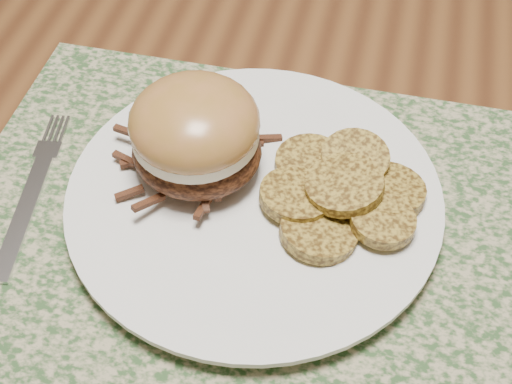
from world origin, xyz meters
TOP-DOWN VIEW (x-y plane):
  - dining_table at (0.00, 0.00)m, footprint 1.50×0.90m
  - placemat at (-0.18, -0.25)m, footprint 0.45×0.33m
  - dinner_plate at (-0.18, -0.24)m, footprint 0.26×0.26m
  - pork_sandwich at (-0.23, -0.22)m, footprint 0.13×0.12m
  - roasted_potatoes at (-0.12, -0.23)m, footprint 0.14×0.14m
  - fork at (-0.35, -0.26)m, footprint 0.04×0.17m

SIDE VIEW (x-z plane):
  - dining_table at x=0.00m, z-range 0.30..1.05m
  - placemat at x=-0.18m, z-range 0.75..0.75m
  - fork at x=-0.35m, z-range 0.75..0.76m
  - dinner_plate at x=-0.18m, z-range 0.75..0.77m
  - roasted_potatoes at x=-0.12m, z-range 0.76..0.79m
  - pork_sandwich at x=-0.23m, z-range 0.77..0.84m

